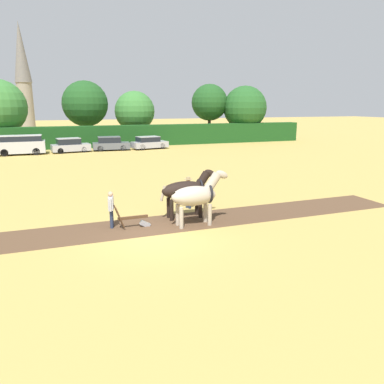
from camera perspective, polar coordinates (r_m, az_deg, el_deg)
The scene contains 17 objects.
ground_plane at distance 15.14m, azimuth -5.67°, elevation -6.82°, with size 240.00×240.00×0.00m, color tan.
plowed_furrow_strip at distance 16.12m, azimuth -16.08°, elevation -6.02°, with size 30.63×2.63×0.01m, color brown.
hedgerow at distance 47.72m, azimuth -15.59°, elevation 8.10°, with size 58.57×1.67×2.60m, color #194719.
tree_center at distance 52.08m, azimuth -15.96°, elevation 12.80°, with size 5.90×5.90×8.19m.
tree_center_right at distance 52.49m, azimuth -8.73°, elevation 12.06°, with size 5.39×5.39×6.94m.
tree_right at distance 54.92m, azimuth 2.69°, elevation 13.46°, with size 5.15×5.15×7.99m.
tree_far_right at distance 55.34m, azimuth 8.06°, elevation 12.58°, with size 6.16×6.16×7.75m.
church_spire at distance 83.09m, azimuth -24.37°, elevation 15.99°, with size 3.18×3.18×20.63m.
draft_horse_lead_left at distance 16.16m, azimuth 0.68°, elevation -0.52°, with size 2.76×0.93×2.45m.
draft_horse_lead_right at distance 17.26m, azimuth -0.81°, elevation 0.31°, with size 2.80×0.89×2.29m.
plow at distance 16.30m, azimuth -8.55°, elevation -4.27°, with size 1.55×0.47×1.13m.
farmer_at_plow at distance 16.29m, azimuth -12.23°, elevation -2.24°, with size 0.29×0.63×1.59m.
farmer_beside_team at distance 18.90m, azimuth -0.56°, elevation 0.25°, with size 0.40×0.59×1.61m.
parked_van at distance 43.30m, azimuth -24.68°, elevation 6.57°, with size 4.87×2.11×2.02m.
parked_car_left at distance 43.50m, azimuth -18.07°, elevation 6.75°, with size 4.26×2.37×1.57m.
parked_car_center_left at distance 44.16m, azimuth -12.30°, elevation 7.19°, with size 4.21×1.97×1.58m.
parked_car_center at distance 44.85m, azimuth -6.55°, elevation 7.45°, with size 4.44×2.61×1.49m.
Camera 1 is at (-3.32, -13.83, 5.18)m, focal length 35.00 mm.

